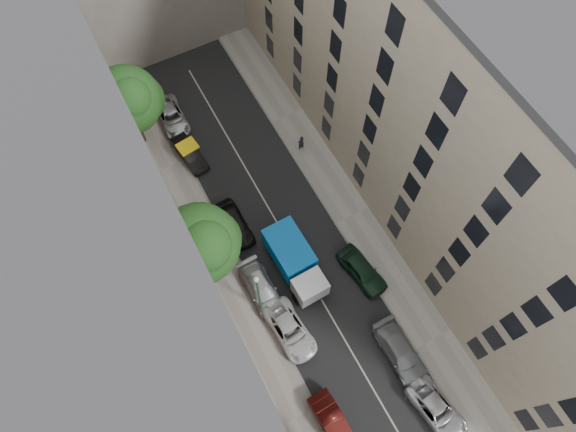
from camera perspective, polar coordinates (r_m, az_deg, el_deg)
ground at (r=39.47m, az=0.31°, el=-3.41°), size 120.00×120.00×0.00m
road_surface at (r=39.46m, az=0.31°, el=-3.40°), size 8.00×44.00×0.02m
sidewalk_left at (r=38.76m, az=-6.93°, el=-6.87°), size 3.00×44.00×0.15m
sidewalk_right at (r=40.78m, az=7.14°, el=0.02°), size 3.00×44.00×0.15m
building_left at (r=29.82m, az=-18.65°, el=-5.05°), size 8.00×44.00×20.00m
building_right at (r=34.78m, az=16.90°, el=11.06°), size 8.00×44.00×20.00m
tarp_truck at (r=37.37m, az=0.78°, el=-5.09°), size 2.58×6.10×2.79m
car_left_1 at (r=35.96m, az=5.10°, el=-21.97°), size 1.72×4.40×1.43m
car_left_2 at (r=36.79m, az=0.20°, el=-12.57°), size 2.53×4.95×1.34m
car_left_3 at (r=37.61m, az=-2.97°, el=-8.11°), size 2.08×4.87×1.40m
car_left_4 at (r=39.62m, az=-5.92°, el=-0.88°), size 1.84×4.42×1.50m
car_left_5 at (r=43.38m, az=-10.88°, el=6.83°), size 1.97×4.23×1.34m
car_left_6 at (r=45.87m, az=-12.80°, el=10.70°), size 2.30×4.73×1.30m
car_right_0 at (r=37.28m, az=16.24°, el=-20.02°), size 2.72×4.87×1.29m
car_right_1 at (r=37.21m, az=12.45°, el=-14.67°), size 2.07×5.03×1.46m
car_right_2 at (r=38.36m, az=8.23°, el=-5.97°), size 2.44×4.65×1.51m
tree_mid at (r=32.86m, az=-9.60°, el=-3.29°), size 5.55×5.32×9.49m
tree_far at (r=41.52m, az=-17.26°, el=12.02°), size 5.53×5.29×8.04m
lamp_post at (r=33.60m, az=-3.31°, el=-8.49°), size 0.36×0.36×7.07m
pedestrian at (r=42.86m, az=1.47°, el=8.15°), size 0.65×0.49×1.63m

